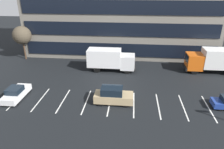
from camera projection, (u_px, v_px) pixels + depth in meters
ground_plane at (112, 91)px, 26.90m from camera, size 120.00×120.00×0.00m
office_building at (121, 5)px, 39.53m from camera, size 34.67×12.83×18.00m
lot_markings at (110, 103)px, 24.30m from camera, size 22.54×5.40×0.01m
box_truck_white at (110, 59)px, 32.45m from camera, size 7.47×2.47×3.46m
box_truck_orange at (214, 59)px, 31.75m from camera, size 8.09×2.68×3.75m
sedan_white at (16, 93)px, 24.97m from camera, size 1.80×4.30×1.54m
suv_tan at (113, 96)px, 23.95m from camera, size 4.46×1.89×2.02m
bare_tree at (22, 35)px, 36.42m from camera, size 3.20×3.20×6.00m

